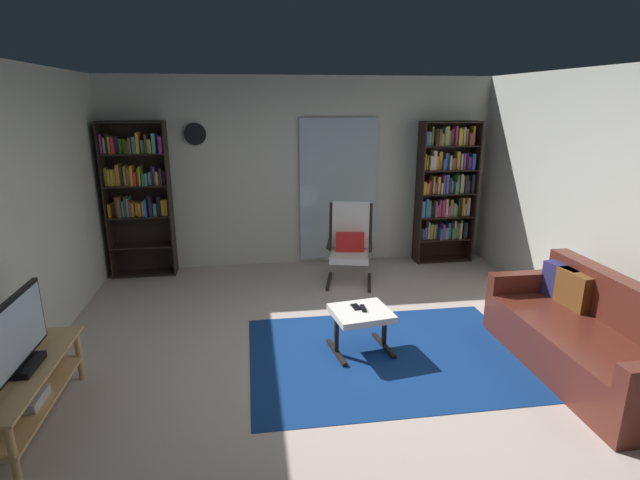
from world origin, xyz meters
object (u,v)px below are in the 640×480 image
object	(u,v)px
bookshelf_near_sofa	(446,187)
cell_phone	(356,307)
leather_sofa	(589,339)
wall_clock	(195,134)
television	(18,337)
ottoman	(361,317)
bookshelf_near_tv	(138,188)
tv_stand	(27,389)
tv_remote	(363,308)
lounge_armchair	(350,241)

from	to	relation	value
bookshelf_near_sofa	cell_phone	xyz separation A→B (m)	(-1.83, -2.42, -0.66)
leather_sofa	wall_clock	bearing A→B (deg)	137.10
television	wall_clock	world-z (taller)	wall_clock
cell_phone	television	bearing A→B (deg)	-169.94
ottoman	bookshelf_near_tv	bearing A→B (deg)	133.77
tv_stand	ottoman	world-z (taller)	tv_stand
bookshelf_near_tv	ottoman	world-z (taller)	bookshelf_near_tv
television	bookshelf_near_tv	size ratio (longest dim) A/B	0.40
tv_stand	bookshelf_near_sofa	xyz separation A→B (m)	(4.39, 3.23, 0.77)
tv_stand	bookshelf_near_tv	world-z (taller)	bookshelf_near_tv
ottoman	tv_remote	bearing A→B (deg)	42.63
tv_remote	bookshelf_near_tv	bearing A→B (deg)	136.94
television	bookshelf_near_tv	distance (m)	3.28
leather_sofa	wall_clock	xyz separation A→B (m)	(-3.52, 3.27, 1.55)
tv_stand	ottoman	bearing A→B (deg)	15.93
lounge_armchair	bookshelf_near_tv	bearing A→B (deg)	166.13
leather_sofa	ottoman	xyz separation A→B (m)	(-1.87, 0.62, 0.05)
ottoman	wall_clock	size ratio (longest dim) A/B	2.02
bookshelf_near_sofa	leather_sofa	xyz separation A→B (m)	(0.08, -3.11, -0.78)
leather_sofa	tv_remote	xyz separation A→B (m)	(-1.85, 0.64, 0.13)
tv_remote	wall_clock	xyz separation A→B (m)	(-1.67, 2.63, 1.42)
leather_sofa	tv_remote	world-z (taller)	leather_sofa
television	bookshelf_near_sofa	world-z (taller)	bookshelf_near_sofa
bookshelf_near_sofa	ottoman	bearing A→B (deg)	-125.74
bookshelf_near_tv	cell_phone	bearing A→B (deg)	-45.85
tv_stand	cell_phone	distance (m)	2.69
tv_stand	television	bearing A→B (deg)	75.74
leather_sofa	bookshelf_near_tv	bearing A→B (deg)	143.82
television	leather_sofa	size ratio (longest dim) A/B	0.42
television	wall_clock	xyz separation A→B (m)	(0.94, 3.39, 1.13)
lounge_armchair	tv_remote	bearing A→B (deg)	-98.02
wall_clock	ottoman	bearing A→B (deg)	-58.14
bookshelf_near_tv	bookshelf_near_sofa	xyz separation A→B (m)	(4.20, -0.02, -0.09)
television	bookshelf_near_tv	xyz separation A→B (m)	(0.19, 3.24, 0.46)
tv_stand	wall_clock	distance (m)	3.85
bookshelf_near_sofa	ottoman	distance (m)	3.16
tv_stand	wall_clock	world-z (taller)	wall_clock
tv_remote	television	bearing A→B (deg)	-161.27
television	leather_sofa	xyz separation A→B (m)	(4.46, 0.12, -0.42)
cell_phone	lounge_armchair	bearing A→B (deg)	72.61
tv_stand	leather_sofa	xyz separation A→B (m)	(4.46, 0.13, -0.01)
tv_stand	television	world-z (taller)	television
cell_phone	wall_clock	world-z (taller)	wall_clock
television	wall_clock	size ratio (longest dim) A/B	2.80
bookshelf_near_tv	tv_remote	size ratio (longest dim) A/B	14.10
lounge_armchair	tv_remote	world-z (taller)	lounge_armchair
bookshelf_near_sofa	tv_remote	world-z (taller)	bookshelf_near_sofa
bookshelf_near_tv	wall_clock	bearing A→B (deg)	10.88
television	bookshelf_near_sofa	bearing A→B (deg)	36.32
bookshelf_near_tv	wall_clock	size ratio (longest dim) A/B	7.00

